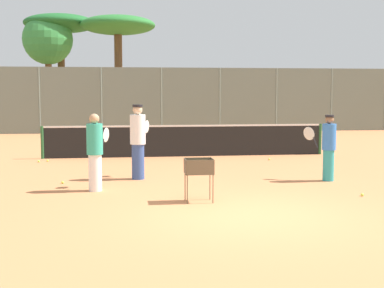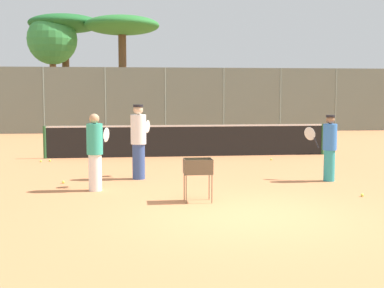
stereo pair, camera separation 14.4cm
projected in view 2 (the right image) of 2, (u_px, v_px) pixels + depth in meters
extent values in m
plane|color=#D37F4C|center=(244.00, 216.00, 9.46)|extent=(80.00, 80.00, 0.00)
cylinder|color=#26592D|center=(45.00, 142.00, 17.49)|extent=(0.10, 0.10, 1.07)
cylinder|color=#26592D|center=(323.00, 139.00, 18.63)|extent=(0.10, 0.10, 1.07)
cube|color=black|center=(188.00, 142.00, 18.06)|extent=(9.47, 0.01, 1.01)
cube|color=white|center=(188.00, 126.00, 18.01)|extent=(9.47, 0.02, 0.06)
cylinder|color=slate|center=(43.00, 100.00, 27.86)|extent=(0.08, 0.08, 3.47)
cylinder|color=slate|center=(105.00, 100.00, 28.24)|extent=(0.08, 0.08, 3.47)
cylinder|color=slate|center=(165.00, 100.00, 28.63)|extent=(0.08, 0.08, 3.47)
cylinder|color=slate|center=(223.00, 100.00, 29.01)|extent=(0.08, 0.08, 3.47)
cylinder|color=slate|center=(280.00, 100.00, 29.40)|extent=(0.08, 0.08, 3.47)
cylinder|color=slate|center=(335.00, 100.00, 29.78)|extent=(0.08, 0.08, 3.47)
cube|color=slate|center=(165.00, 100.00, 28.63)|extent=(31.78, 0.01, 3.47)
cylinder|color=brown|center=(66.00, 80.00, 33.15)|extent=(0.44, 0.44, 5.79)
ellipsoid|color=#1E6028|center=(65.00, 24.00, 32.81)|extent=(4.41, 4.41, 1.10)
cylinder|color=brown|center=(123.00, 82.00, 32.02)|extent=(0.47, 0.47, 5.55)
ellipsoid|color=#28722D|center=(122.00, 25.00, 31.69)|extent=(4.44, 4.44, 1.11)
cylinder|color=brown|center=(54.00, 91.00, 32.30)|extent=(0.39, 0.39, 4.40)
sphere|color=#388E42|center=(52.00, 40.00, 31.99)|extent=(2.98, 2.98, 2.98)
cylinder|color=white|center=(95.00, 173.00, 11.82)|extent=(0.29, 0.29, 0.81)
cylinder|color=teal|center=(95.00, 139.00, 11.74)|extent=(0.36, 0.36, 0.68)
sphere|color=tan|center=(94.00, 119.00, 11.70)|extent=(0.22, 0.22, 0.22)
cylinder|color=black|center=(103.00, 145.00, 12.10)|extent=(0.09, 0.14, 0.27)
ellipsoid|color=silver|center=(106.00, 135.00, 12.24)|extent=(0.20, 0.37, 0.43)
cylinder|color=teal|center=(329.00, 166.00, 13.09)|extent=(0.27, 0.27, 0.77)
cylinder|color=blue|center=(330.00, 137.00, 13.02)|extent=(0.34, 0.34, 0.64)
sphere|color=#8C6647|center=(330.00, 120.00, 12.98)|extent=(0.21, 0.21, 0.21)
cylinder|color=black|center=(330.00, 116.00, 12.97)|extent=(0.22, 0.22, 0.05)
cylinder|color=black|center=(316.00, 143.00, 13.23)|extent=(0.13, 0.12, 0.27)
ellipsoid|color=silver|center=(310.00, 134.00, 13.31)|extent=(0.32, 0.29, 0.43)
cylinder|color=#334C8C|center=(139.00, 162.00, 13.40)|extent=(0.31, 0.31, 0.88)
cylinder|color=white|center=(138.00, 129.00, 13.32)|extent=(0.39, 0.39, 0.74)
sphere|color=#DBB28C|center=(138.00, 110.00, 13.27)|extent=(0.24, 0.24, 0.24)
cylinder|color=black|center=(138.00, 106.00, 13.26)|extent=(0.25, 0.25, 0.06)
cylinder|color=black|center=(145.00, 136.00, 13.69)|extent=(0.09, 0.14, 0.27)
ellipsoid|color=silver|center=(148.00, 127.00, 13.84)|extent=(0.21, 0.37, 0.43)
cylinder|color=brown|center=(186.00, 190.00, 10.42)|extent=(0.02, 0.02, 0.57)
cylinder|color=brown|center=(212.00, 189.00, 10.49)|extent=(0.02, 0.02, 0.57)
cylinder|color=brown|center=(184.00, 186.00, 10.78)|extent=(0.02, 0.02, 0.57)
cylinder|color=brown|center=(209.00, 186.00, 10.84)|extent=(0.02, 0.02, 0.57)
cube|color=brown|center=(198.00, 173.00, 10.60)|extent=(0.55, 0.40, 0.01)
cube|color=brown|center=(199.00, 168.00, 10.39)|extent=(0.55, 0.01, 0.30)
cube|color=brown|center=(197.00, 165.00, 10.79)|extent=(0.55, 0.01, 0.30)
cube|color=brown|center=(184.00, 166.00, 10.56)|extent=(0.01, 0.40, 0.30)
cube|color=brown|center=(212.00, 166.00, 10.62)|extent=(0.01, 0.40, 0.30)
sphere|color=#D1E54C|center=(199.00, 170.00, 10.50)|extent=(0.07, 0.07, 0.07)
sphere|color=#D1E54C|center=(208.00, 168.00, 10.73)|extent=(0.07, 0.07, 0.07)
sphere|color=#D1E54C|center=(198.00, 171.00, 10.70)|extent=(0.07, 0.07, 0.07)
sphere|color=#D1E54C|center=(205.00, 168.00, 10.70)|extent=(0.07, 0.07, 0.07)
sphere|color=#D1E54C|center=(190.00, 172.00, 10.56)|extent=(0.07, 0.07, 0.07)
sphere|color=#D1E54C|center=(193.00, 171.00, 10.70)|extent=(0.07, 0.07, 0.07)
sphere|color=#D1E54C|center=(201.00, 170.00, 10.48)|extent=(0.07, 0.07, 0.07)
sphere|color=#D1E54C|center=(195.00, 171.00, 10.67)|extent=(0.07, 0.07, 0.07)
sphere|color=#D1E54C|center=(194.00, 172.00, 10.53)|extent=(0.07, 0.07, 0.07)
sphere|color=#D1E54C|center=(200.00, 169.00, 10.63)|extent=(0.07, 0.07, 0.07)
sphere|color=#D1E54C|center=(189.00, 172.00, 10.51)|extent=(0.07, 0.07, 0.07)
sphere|color=#D1E54C|center=(191.00, 169.00, 10.59)|extent=(0.07, 0.07, 0.07)
sphere|color=#D1E54C|center=(41.00, 161.00, 16.64)|extent=(0.07, 0.07, 0.07)
sphere|color=#D1E54C|center=(63.00, 182.00, 12.78)|extent=(0.07, 0.07, 0.07)
sphere|color=#D1E54C|center=(362.00, 195.00, 11.18)|extent=(0.07, 0.07, 0.07)
sphere|color=#D1E54C|center=(271.00, 159.00, 17.09)|extent=(0.07, 0.07, 0.07)
sphere|color=#D1E54C|center=(50.00, 160.00, 16.79)|extent=(0.07, 0.07, 0.07)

